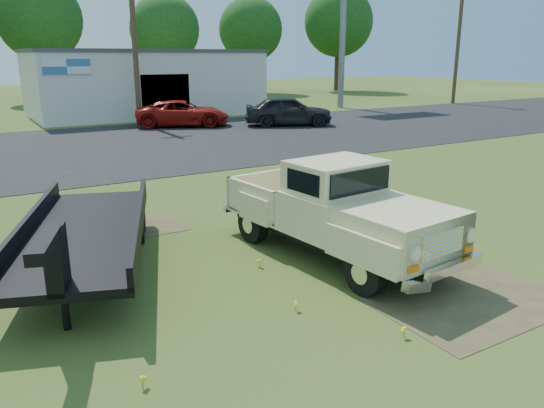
{
  "coord_description": "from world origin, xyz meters",
  "views": [
    {
      "loc": [
        -5.17,
        -7.91,
        3.77
      ],
      "look_at": [
        0.18,
        1.0,
        0.85
      ],
      "focal_mm": 35.0,
      "sensor_mm": 36.0,
      "label": 1
    }
  ],
  "objects_px": {
    "vintage_pickup_truck": "(335,209)",
    "flatbed_trailer": "(84,226)",
    "dark_sedan": "(288,111)",
    "red_pickup": "(183,114)"
  },
  "relations": [
    {
      "from": "vintage_pickup_truck",
      "to": "flatbed_trailer",
      "type": "relative_size",
      "value": 0.87
    },
    {
      "from": "flatbed_trailer",
      "to": "dark_sedan",
      "type": "bearing_deg",
      "value": 67.01
    },
    {
      "from": "red_pickup",
      "to": "flatbed_trailer",
      "type": "bearing_deg",
      "value": 176.57
    },
    {
      "from": "flatbed_trailer",
      "to": "dark_sedan",
      "type": "distance_m",
      "value": 20.95
    },
    {
      "from": "vintage_pickup_truck",
      "to": "red_pickup",
      "type": "relative_size",
      "value": 1.04
    },
    {
      "from": "vintage_pickup_truck",
      "to": "red_pickup",
      "type": "distance_m",
      "value": 20.45
    },
    {
      "from": "vintage_pickup_truck",
      "to": "red_pickup",
      "type": "xyz_separation_m",
      "value": [
        4.85,
        19.87,
        -0.25
      ]
    },
    {
      "from": "flatbed_trailer",
      "to": "red_pickup",
      "type": "distance_m",
      "value": 20.27
    },
    {
      "from": "red_pickup",
      "to": "dark_sedan",
      "type": "bearing_deg",
      "value": -94.73
    },
    {
      "from": "red_pickup",
      "to": "dark_sedan",
      "type": "distance_m",
      "value": 5.79
    }
  ]
}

